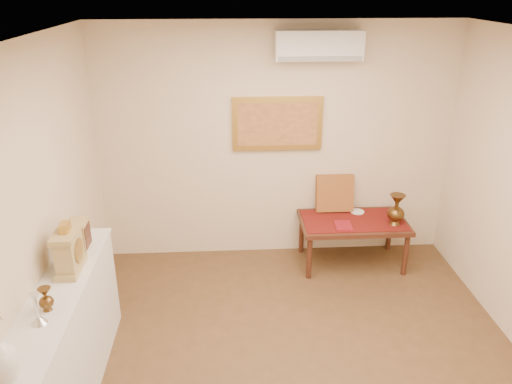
{
  "coord_description": "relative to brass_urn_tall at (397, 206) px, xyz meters",
  "views": [
    {
      "loc": [
        -0.57,
        -3.12,
        3.06
      ],
      "look_at": [
        -0.3,
        1.15,
        1.24
      ],
      "focal_mm": 35.0,
      "sensor_mm": 36.0,
      "label": 1
    }
  ],
  "objects": [
    {
      "name": "wall_back",
      "position": [
        -1.28,
        0.5,
        0.58
      ],
      "size": [
        4.0,
        0.02,
        2.7
      ],
      "primitive_type": "cube",
      "color": "beige",
      "rests_on": "ground"
    },
    {
      "name": "ceiling",
      "position": [
        -1.28,
        -1.75,
        1.93
      ],
      "size": [
        4.5,
        4.5,
        0.0
      ],
      "primitive_type": "plane",
      "rotation": [
        3.14,
        0.0,
        0.0
      ],
      "color": "white",
      "rests_on": "ground"
    },
    {
      "name": "brass_urn_tall",
      "position": [
        0.0,
        0.0,
        0.0
      ],
      "size": [
        0.19,
        0.19,
        0.43
      ],
      "primitive_type": null,
      "color": "brown",
      "rests_on": "table_cloth"
    },
    {
      "name": "display_ledge",
      "position": [
        -3.11,
        -1.75,
        -0.28
      ],
      "size": [
        0.37,
        2.02,
        0.98
      ],
      "color": "silver",
      "rests_on": "floor"
    },
    {
      "name": "low_table",
      "position": [
        -0.43,
        0.13,
        -0.29
      ],
      "size": [
        1.2,
        0.7,
        0.55
      ],
      "color": "#482215",
      "rests_on": "floor"
    },
    {
      "name": "cushion",
      "position": [
        -0.61,
        0.41,
        0.0
      ],
      "size": [
        0.43,
        0.19,
        0.44
      ],
      "primitive_type": "cube",
      "rotation": [
        -0.21,
        0.0,
        0.0
      ],
      "color": "maroon",
      "rests_on": "table_cloth"
    },
    {
      "name": "plate",
      "position": [
        -0.34,
        0.33,
        -0.21
      ],
      "size": [
        0.16,
        0.16,
        0.01
      ],
      "primitive_type": "cylinder",
      "color": "white",
      "rests_on": "table_cloth"
    },
    {
      "name": "wall_left",
      "position": [
        -3.28,
        -1.75,
        0.58
      ],
      "size": [
        0.02,
        4.5,
        2.7
      ],
      "primitive_type": "cube",
      "color": "beige",
      "rests_on": "ground"
    },
    {
      "name": "painting",
      "position": [
        -1.28,
        0.47,
        0.83
      ],
      "size": [
        1.0,
        0.06,
        0.6
      ],
      "color": "gold",
      "rests_on": "wall_back"
    },
    {
      "name": "ac_unit",
      "position": [
        -0.88,
        0.37,
        1.68
      ],
      "size": [
        0.9,
        0.25,
        0.3
      ],
      "color": "silver",
      "rests_on": "wall_back"
    },
    {
      "name": "menu",
      "position": [
        -0.58,
        -0.02,
        -0.21
      ],
      "size": [
        0.2,
        0.26,
        0.01
      ],
      "primitive_type": "cube",
      "rotation": [
        0.0,
        0.0,
        -0.06
      ],
      "color": "maroon",
      "rests_on": "table_cloth"
    },
    {
      "name": "floor",
      "position": [
        -1.28,
        -1.75,
        -0.77
      ],
      "size": [
        4.5,
        4.5,
        0.0
      ],
      "primitive_type": "plane",
      "color": "brown",
      "rests_on": "ground"
    },
    {
      "name": "candlestick",
      "position": [
        -3.11,
        -2.1,
        0.32
      ],
      "size": [
        0.11,
        0.11,
        0.23
      ],
      "primitive_type": null,
      "color": "silver",
      "rests_on": "display_ledge"
    },
    {
      "name": "wooden_chest",
      "position": [
        -3.11,
        -1.09,
        0.33
      ],
      "size": [
        0.16,
        0.21,
        0.24
      ],
      "color": "tan",
      "rests_on": "display_ledge"
    },
    {
      "name": "mantel_clock",
      "position": [
        -3.08,
        -1.45,
        0.38
      ],
      "size": [
        0.17,
        0.36,
        0.41
      ],
      "color": "tan",
      "rests_on": "display_ledge"
    },
    {
      "name": "brass_urn_small",
      "position": [
        -3.1,
        -1.96,
        0.32
      ],
      "size": [
        0.1,
        0.1,
        0.23
      ],
      "primitive_type": null,
      "color": "brown",
      "rests_on": "display_ledge"
    },
    {
      "name": "table_cloth",
      "position": [
        -0.43,
        0.13,
        -0.22
      ],
      "size": [
        1.14,
        0.59,
        0.01
      ],
      "primitive_type": "cube",
      "color": "maroon",
      "rests_on": "low_table"
    }
  ]
}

